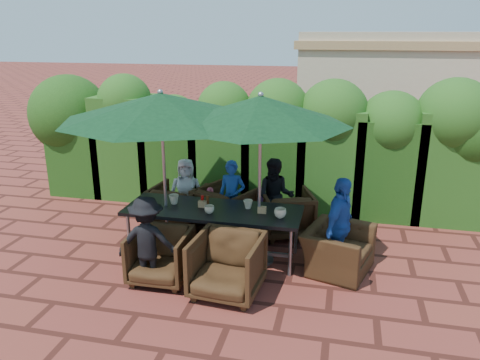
% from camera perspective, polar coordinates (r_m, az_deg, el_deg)
% --- Properties ---
extents(ground, '(80.00, 80.00, 0.00)m').
position_cam_1_polar(ground, '(7.10, -2.59, -9.27)').
color(ground, maroon).
rests_on(ground, ground).
extents(dining_table, '(2.57, 0.90, 0.75)m').
position_cam_1_polar(dining_table, '(6.85, -3.31, -4.09)').
color(dining_table, black).
rests_on(dining_table, ground).
extents(umbrella_left, '(2.86, 2.86, 2.46)m').
position_cam_1_polar(umbrella_left, '(6.65, -9.61, 8.77)').
color(umbrella_left, gray).
rests_on(umbrella_left, ground).
extents(umbrella_right, '(2.45, 2.45, 2.46)m').
position_cam_1_polar(umbrella_right, '(6.28, 2.52, 8.47)').
color(umbrella_right, gray).
rests_on(umbrella_right, ground).
extents(chair_far_left, '(0.89, 0.85, 0.83)m').
position_cam_1_polar(chair_far_left, '(7.97, -7.64, -3.03)').
color(chair_far_left, black).
rests_on(chair_far_left, ground).
extents(chair_far_mid, '(1.08, 1.06, 0.86)m').
position_cam_1_polar(chair_far_mid, '(7.75, -1.86, -3.40)').
color(chair_far_mid, black).
rests_on(chair_far_mid, ground).
extents(chair_far_right, '(1.00, 0.97, 0.82)m').
position_cam_1_polar(chair_far_right, '(7.69, 5.73, -3.80)').
color(chair_far_right, black).
rests_on(chair_far_right, ground).
extents(chair_near_left, '(0.77, 0.72, 0.78)m').
position_cam_1_polar(chair_near_left, '(6.39, -9.69, -8.84)').
color(chair_near_left, black).
rests_on(chair_near_left, ground).
extents(chair_near_right, '(0.90, 0.85, 0.86)m').
position_cam_1_polar(chair_near_right, '(5.98, -1.60, -10.08)').
color(chair_near_right, black).
rests_on(chair_near_right, ground).
extents(chair_end_right, '(0.87, 1.09, 0.83)m').
position_cam_1_polar(chair_end_right, '(6.68, 11.87, -7.49)').
color(chair_end_right, black).
rests_on(chair_end_right, ground).
extents(adult_far_left, '(0.65, 0.49, 1.18)m').
position_cam_1_polar(adult_far_left, '(8.02, -6.57, -1.54)').
color(adult_far_left, silver).
rests_on(adult_far_left, ground).
extents(adult_far_mid, '(0.45, 0.37, 1.23)m').
position_cam_1_polar(adult_far_mid, '(7.67, -1.00, -2.13)').
color(adult_far_mid, '#1F4CA8').
rests_on(adult_far_mid, ground).
extents(adult_far_right, '(0.65, 0.44, 1.28)m').
position_cam_1_polar(adult_far_right, '(7.65, 4.35, -2.06)').
color(adult_far_right, black).
rests_on(adult_far_right, ground).
extents(adult_near_left, '(0.84, 0.50, 1.23)m').
position_cam_1_polar(adult_near_left, '(6.23, -11.20, -7.39)').
color(adult_near_left, black).
rests_on(adult_near_left, ground).
extents(adult_end_right, '(0.65, 0.89, 1.37)m').
position_cam_1_polar(adult_end_right, '(6.53, 12.04, -5.53)').
color(adult_end_right, '#1F4CA8').
rests_on(adult_end_right, ground).
extents(child_left, '(0.29, 0.25, 0.73)m').
position_cam_1_polar(child_left, '(7.91, -3.66, -3.48)').
color(child_left, '#E7516D').
rests_on(child_left, ground).
extents(child_right, '(0.28, 0.24, 0.76)m').
position_cam_1_polar(child_right, '(7.78, 2.65, -3.71)').
color(child_right, purple).
rests_on(child_right, ground).
extents(pedestrian_a, '(1.69, 1.16, 1.71)m').
position_cam_1_polar(pedestrian_a, '(10.51, 10.68, 4.41)').
color(pedestrian_a, green).
rests_on(pedestrian_a, ground).
extents(pedestrian_b, '(0.89, 0.65, 1.67)m').
position_cam_1_polar(pedestrian_b, '(10.74, 18.13, 4.01)').
color(pedestrian_b, '#E7516D').
rests_on(pedestrian_b, ground).
extents(pedestrian_c, '(1.03, 1.15, 1.67)m').
position_cam_1_polar(pedestrian_c, '(10.74, 21.24, 3.67)').
color(pedestrian_c, gray).
rests_on(pedestrian_c, ground).
extents(cup_a, '(0.16, 0.16, 0.12)m').
position_cam_1_polar(cup_a, '(6.98, -11.61, -2.84)').
color(cup_a, beige).
rests_on(cup_a, dining_table).
extents(cup_b, '(0.15, 0.15, 0.14)m').
position_cam_1_polar(cup_b, '(7.06, -8.06, -2.35)').
color(cup_b, beige).
rests_on(cup_b, dining_table).
extents(cup_c, '(0.14, 0.14, 0.11)m').
position_cam_1_polar(cup_c, '(6.65, -3.77, -3.60)').
color(cup_c, beige).
rests_on(cup_c, dining_table).
extents(cup_d, '(0.14, 0.14, 0.13)m').
position_cam_1_polar(cup_d, '(6.81, 0.99, -2.97)').
color(cup_d, beige).
rests_on(cup_d, dining_table).
extents(cup_e, '(0.17, 0.17, 0.13)m').
position_cam_1_polar(cup_e, '(6.50, 4.92, -4.04)').
color(cup_e, beige).
rests_on(cup_e, dining_table).
extents(ketchup_bottle, '(0.04, 0.04, 0.17)m').
position_cam_1_polar(ketchup_bottle, '(6.91, -4.60, -2.54)').
color(ketchup_bottle, '#B20C0A').
rests_on(ketchup_bottle, dining_table).
extents(sauce_bottle, '(0.04, 0.04, 0.17)m').
position_cam_1_polar(sauce_bottle, '(6.89, -3.98, -2.57)').
color(sauce_bottle, '#4C230C').
rests_on(sauce_bottle, dining_table).
extents(serving_tray, '(0.35, 0.25, 0.02)m').
position_cam_1_polar(serving_tray, '(6.94, -11.24, -3.42)').
color(serving_tray, '#906645').
rests_on(serving_tray, dining_table).
extents(number_block_left, '(0.12, 0.06, 0.10)m').
position_cam_1_polar(number_block_left, '(6.88, -4.61, -2.94)').
color(number_block_left, tan).
rests_on(number_block_left, dining_table).
extents(number_block_right, '(0.12, 0.06, 0.10)m').
position_cam_1_polar(number_block_right, '(6.65, 2.70, -3.65)').
color(number_block_right, tan).
rests_on(number_block_right, dining_table).
extents(hedge_wall, '(9.10, 1.60, 2.50)m').
position_cam_1_polar(hedge_wall, '(8.77, 1.83, 5.37)').
color(hedge_wall, black).
rests_on(hedge_wall, ground).
extents(building, '(6.20, 3.08, 3.20)m').
position_cam_1_polar(building, '(13.31, 20.75, 9.62)').
color(building, beige).
rests_on(building, ground).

